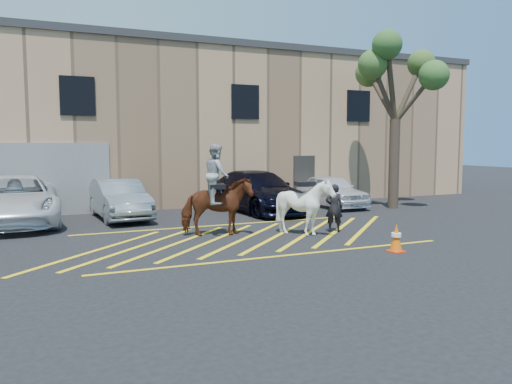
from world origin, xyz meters
name	(u,v)px	position (x,y,z in m)	size (l,w,h in m)	color
ground	(242,237)	(0.00, 0.00, 0.00)	(90.00, 90.00, 0.00)	black
car_white_pickup	(15,200)	(-6.27, 5.13, 0.84)	(2.79, 6.05, 1.68)	white
car_silver_sedan	(119,199)	(-2.80, 5.11, 0.73)	(1.54, 4.42, 1.46)	gray
car_blue_suv	(258,191)	(2.70, 4.90, 0.82)	(2.30, 5.67, 1.65)	black
car_white_suv	(331,191)	(6.28, 5.01, 0.70)	(1.66, 4.13, 1.41)	white
handler	(334,208)	(2.98, -0.39, 0.76)	(0.55, 0.36, 1.51)	black
warehouse	(153,126)	(-0.01, 11.99, 3.65)	(32.42, 10.20, 7.30)	tan
hatching_zone	(245,238)	(0.00, -0.30, 0.01)	(12.60, 5.12, 0.01)	yellow
mounted_bay	(217,199)	(-0.63, 0.43, 1.11)	(2.23, 1.33, 2.76)	#5B2715
saddled_white	(305,206)	(1.85, -0.54, 0.88)	(1.67, 1.82, 1.75)	white
traffic_cone	(396,238)	(2.85, -3.53, 0.37)	(0.43, 0.43, 0.73)	#F82E0A
tree	(396,74)	(8.43, 3.51, 5.69)	(3.99, 4.37, 7.31)	#403427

